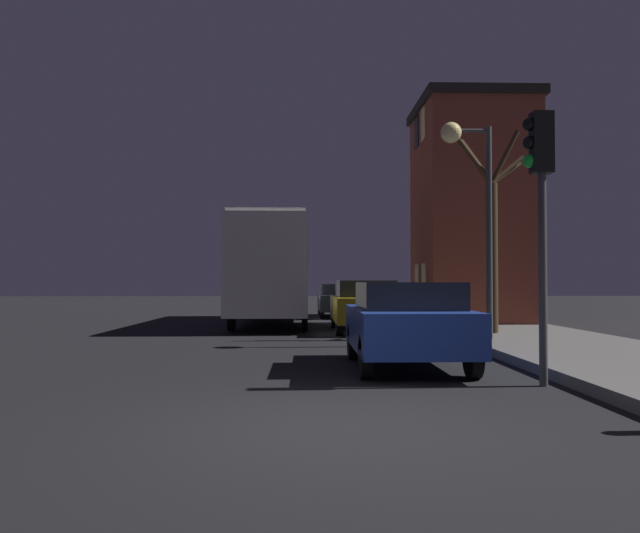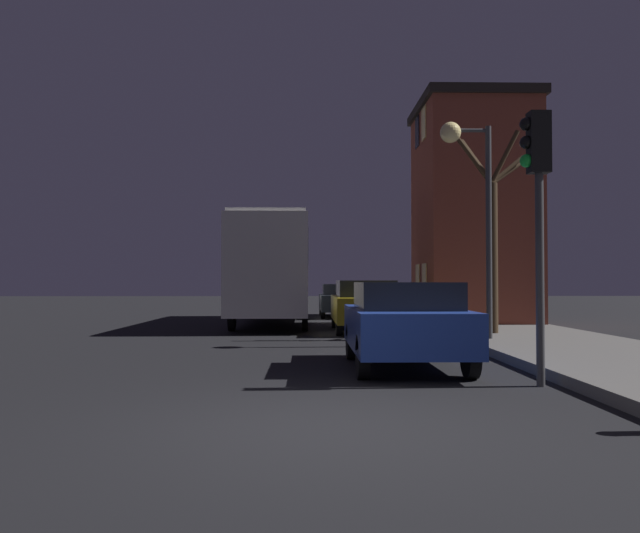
% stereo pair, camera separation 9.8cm
% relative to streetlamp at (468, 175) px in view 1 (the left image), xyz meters
% --- Properties ---
extents(ground_plane, '(120.00, 120.00, 0.00)m').
position_rel_streetlamp_xyz_m(ground_plane, '(-3.59, -8.07, -4.04)').
color(ground_plane, black).
extents(brick_building, '(3.82, 4.39, 7.56)m').
position_rel_streetlamp_xyz_m(brick_building, '(1.92, 6.73, -0.06)').
color(brick_building, brown).
rests_on(brick_building, sidewalk).
extents(streetlamp, '(1.22, 0.50, 5.13)m').
position_rel_streetlamp_xyz_m(streetlamp, '(0.00, 0.00, 0.00)').
color(streetlamp, '#38383A').
rests_on(streetlamp, sidewalk).
extents(traffic_light, '(0.43, 0.24, 4.00)m').
position_rel_streetlamp_xyz_m(traffic_light, '(-0.46, -5.65, -1.16)').
color(traffic_light, '#38383A').
rests_on(traffic_light, ground).
extents(bare_tree, '(2.12, 0.70, 5.37)m').
position_rel_streetlamp_xyz_m(bare_tree, '(1.05, 1.62, -1.27)').
color(bare_tree, '#382819').
rests_on(bare_tree, sidewalk).
extents(bus, '(2.45, 10.32, 3.64)m').
position_rel_streetlamp_xyz_m(bus, '(-5.00, 8.03, -1.88)').
color(bus, beige).
rests_on(bus, ground).
extents(car_near_lane, '(1.87, 3.88, 1.51)m').
position_rel_streetlamp_xyz_m(car_near_lane, '(-2.10, -3.72, -3.23)').
color(car_near_lane, navy).
rests_on(car_near_lane, ground).
extents(car_mid_lane, '(1.87, 4.55, 1.55)m').
position_rel_streetlamp_xyz_m(car_mid_lane, '(-2.05, 4.37, -3.22)').
color(car_mid_lane, olive).
rests_on(car_mid_lane, ground).
extents(car_far_lane, '(1.75, 4.61, 1.42)m').
position_rel_streetlamp_xyz_m(car_far_lane, '(-2.37, 12.30, -3.29)').
color(car_far_lane, black).
rests_on(car_far_lane, ground).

